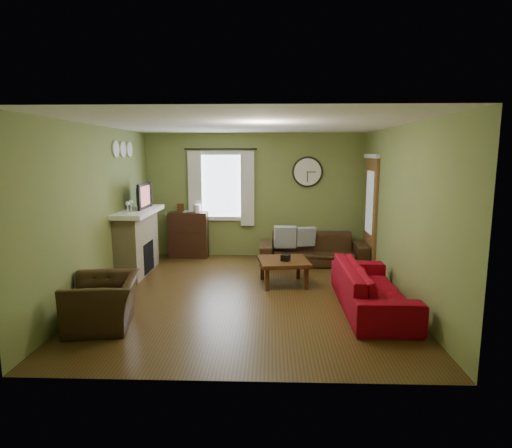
{
  "coord_description": "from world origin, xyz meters",
  "views": [
    {
      "loc": [
        0.33,
        -6.42,
        2.17
      ],
      "look_at": [
        0.1,
        0.4,
        1.05
      ],
      "focal_mm": 30.0,
      "sensor_mm": 36.0,
      "label": 1
    }
  ],
  "objects_px": {
    "coffee_table": "(283,272)",
    "sofa_brown": "(313,249)",
    "sofa_red": "(372,287)",
    "armchair": "(103,302)",
    "bookshelf": "(189,235)"
  },
  "relations": [
    {
      "from": "sofa_brown",
      "to": "armchair",
      "type": "height_order",
      "value": "armchair"
    },
    {
      "from": "armchair",
      "to": "coffee_table",
      "type": "height_order",
      "value": "armchair"
    },
    {
      "from": "sofa_brown",
      "to": "armchair",
      "type": "relative_size",
      "value": 2.18
    },
    {
      "from": "sofa_brown",
      "to": "sofa_red",
      "type": "height_order",
      "value": "sofa_red"
    },
    {
      "from": "coffee_table",
      "to": "bookshelf",
      "type": "bearing_deg",
      "value": 136.26
    },
    {
      "from": "bookshelf",
      "to": "coffee_table",
      "type": "bearing_deg",
      "value": -43.74
    },
    {
      "from": "bookshelf",
      "to": "armchair",
      "type": "height_order",
      "value": "bookshelf"
    },
    {
      "from": "coffee_table",
      "to": "armchair",
      "type": "bearing_deg",
      "value": -141.84
    },
    {
      "from": "bookshelf",
      "to": "sofa_red",
      "type": "relative_size",
      "value": 0.45
    },
    {
      "from": "bookshelf",
      "to": "coffee_table",
      "type": "relative_size",
      "value": 1.21
    },
    {
      "from": "bookshelf",
      "to": "armchair",
      "type": "bearing_deg",
      "value": -95.96
    },
    {
      "from": "sofa_red",
      "to": "armchair",
      "type": "distance_m",
      "value": 3.62
    },
    {
      "from": "bookshelf",
      "to": "coffee_table",
      "type": "xyz_separation_m",
      "value": [
        1.95,
        -1.87,
        -0.27
      ]
    },
    {
      "from": "sofa_red",
      "to": "coffee_table",
      "type": "height_order",
      "value": "sofa_red"
    },
    {
      "from": "coffee_table",
      "to": "sofa_brown",
      "type": "bearing_deg",
      "value": 65.71
    }
  ]
}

